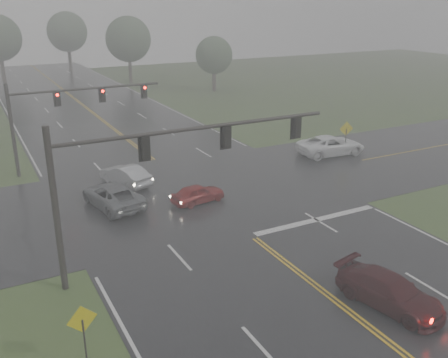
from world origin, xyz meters
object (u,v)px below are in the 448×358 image
sedan_maroon (388,306)px  sedan_red (198,202)px  signal_gantry_near (150,163)px  signal_gantry_far (60,108)px  sedan_silver (126,185)px  car_grey (114,207)px  pickup_white (330,155)px

sedan_maroon → sedan_red: sedan_maroon is taller
sedan_red → signal_gantry_near: (-5.30, -6.38, 5.33)m
sedan_red → signal_gantry_far: signal_gantry_far is taller
sedan_silver → car_grey: 3.94m
sedan_silver → signal_gantry_far: size_ratio=0.38×
sedan_silver → car_grey: (-1.89, -3.46, 0.00)m
sedan_silver → signal_gantry_near: signal_gantry_near is taller
signal_gantry_near → signal_gantry_far: 17.21m
pickup_white → sedan_silver: bearing=92.4°
sedan_maroon → pickup_white: size_ratio=0.83×
sedan_maroon → sedan_red: (-2.35, 14.24, 0.00)m
pickup_white → signal_gantry_far: size_ratio=0.51×
sedan_red → pickup_white: (14.32, 4.36, 0.00)m
car_grey → signal_gantry_far: bearing=-93.0°
sedan_red → signal_gantry_near: signal_gantry_near is taller
sedan_red → signal_gantry_near: 9.86m
sedan_maroon → sedan_red: 14.43m
pickup_white → sedan_maroon: bearing=152.9°
sedan_silver → signal_gantry_near: bearing=60.5°
pickup_white → sedan_red: bearing=112.6°
signal_gantry_far → pickup_white: bearing=-17.4°
car_grey → sedan_maroon: bearing=104.1°
sedan_silver → sedan_maroon: bearing=86.6°
sedan_silver → signal_gantry_near: (-2.16, -11.72, 5.33)m
car_grey → signal_gantry_far: signal_gantry_far is taller
sedan_red → signal_gantry_far: (-6.19, 10.80, 4.79)m
car_grey → signal_gantry_near: (-0.27, -8.25, 5.33)m
sedan_maroon → sedan_red: bearing=86.6°
sedan_silver → sedan_red: bearing=101.4°
sedan_maroon → car_grey: size_ratio=0.92×
sedan_maroon → pickup_white: 22.12m
sedan_red → signal_gantry_far: size_ratio=0.31×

